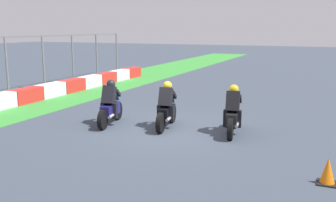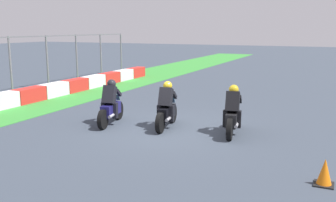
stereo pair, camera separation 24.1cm
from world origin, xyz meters
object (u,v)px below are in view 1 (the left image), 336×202
Objects in this scene: rider_lane_b at (167,109)px; traffic_cone at (328,172)px; rider_lane_c at (110,106)px; rider_lane_a at (233,114)px.

rider_lane_b reaches higher than traffic_cone.
traffic_cone is at bearing -121.44° from rider_lane_c.
rider_lane_c is 3.56× the size of traffic_cone.
rider_lane_c reaches higher than traffic_cone.
traffic_cone is at bearing -146.56° from rider_lane_a.
rider_lane_a is 4.08m from rider_lane_c.
traffic_cone is (-2.88, -4.92, -0.36)m from rider_lane_b.
rider_lane_a and rider_lane_b have the same top height.
rider_lane_b is at bearing 59.70° from traffic_cone.
rider_lane_c is at bearing 88.11° from rider_lane_a.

